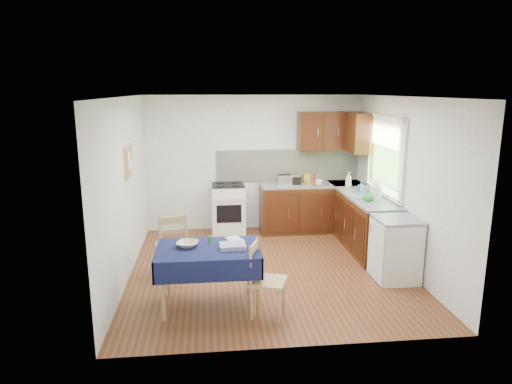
{
  "coord_description": "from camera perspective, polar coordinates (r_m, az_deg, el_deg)",
  "views": [
    {
      "loc": [
        -0.86,
        -6.27,
        2.6
      ],
      "look_at": [
        -0.17,
        0.13,
        1.14
      ],
      "focal_mm": 32.0,
      "sensor_mm": 36.0,
      "label": 1
    }
  ],
  "objects": [
    {
      "name": "worktop_corner",
      "position": [
        8.64,
        11.2,
        1.01
      ],
      "size": [
        0.6,
        0.6,
        0.04
      ],
      "primitive_type": "cube",
      "color": "slate",
      "rests_on": "base_cabinets"
    },
    {
      "name": "tea_towel",
      "position": [
        5.47,
        -2.96,
        -6.77
      ],
      "size": [
        0.31,
        0.25,
        0.05
      ],
      "primitive_type": "cube",
      "rotation": [
        0.0,
        0.0,
        0.02
      ],
      "color": "navy",
      "rests_on": "dining_table"
    },
    {
      "name": "plate_bowl",
      "position": [
        5.58,
        -8.56,
        -6.47
      ],
      "size": [
        0.31,
        0.31,
        0.06
      ],
      "primitive_type": "imported",
      "rotation": [
        0.0,
        0.0,
        -0.24
      ],
      "color": "beige",
      "rests_on": "dining_table"
    },
    {
      "name": "wall_back",
      "position": [
        8.52,
        -0.3,
        3.63
      ],
      "size": [
        4.0,
        0.02,
        2.5
      ],
      "primitive_type": "cube",
      "color": "silver",
      "rests_on": "ground"
    },
    {
      "name": "corkboard",
      "position": [
        6.74,
        -15.61,
        3.72
      ],
      "size": [
        0.04,
        0.62,
        0.47
      ],
      "color": "#AF7B57",
      "rests_on": "wall_left"
    },
    {
      "name": "fridge",
      "position": [
        6.63,
        17.06,
        -6.86
      ],
      "size": [
        0.58,
        0.6,
        0.89
      ],
      "color": "white",
      "rests_on": "ground"
    },
    {
      "name": "wall_front",
      "position": [
        4.47,
        5.26,
        -4.93
      ],
      "size": [
        4.0,
        0.02,
        2.5
      ],
      "primitive_type": "cube",
      "color": "silver",
      "rests_on": "ground"
    },
    {
      "name": "kettle",
      "position": [
        7.38,
        14.76,
        0.05
      ],
      "size": [
        0.18,
        0.18,
        0.3
      ],
      "color": "white",
      "rests_on": "worktop_right"
    },
    {
      "name": "wall_left",
      "position": [
        6.51,
        -16.1,
        0.26
      ],
      "size": [
        0.02,
        4.2,
        2.5
      ],
      "primitive_type": "cube",
      "color": "silver",
      "rests_on": "ground"
    },
    {
      "name": "cup",
      "position": [
        8.33,
        7.84,
        1.21
      ],
      "size": [
        0.15,
        0.15,
        0.1
      ],
      "primitive_type": "imported",
      "rotation": [
        0.0,
        0.0,
        -0.16
      ],
      "color": "white",
      "rests_on": "worktop_back"
    },
    {
      "name": "ceiling",
      "position": [
        6.33,
        1.68,
        11.82
      ],
      "size": [
        4.0,
        4.2,
        0.02
      ],
      "primitive_type": "cube",
      "color": "white",
      "rests_on": "wall_back"
    },
    {
      "name": "yellow_packet",
      "position": [
        8.53,
        6.35,
        1.74
      ],
      "size": [
        0.15,
        0.12,
        0.17
      ],
      "primitive_type": "cube",
      "rotation": [
        0.0,
        0.0,
        0.35
      ],
      "color": "gold",
      "rests_on": "worktop_back"
    },
    {
      "name": "spice_jar",
      "position": [
        5.66,
        -5.8,
        -5.95
      ],
      "size": [
        0.05,
        0.05,
        0.09
      ],
      "primitive_type": "cylinder",
      "color": "#25892A",
      "rests_on": "dining_table"
    },
    {
      "name": "soap_bottle_b",
      "position": [
        7.86,
        13.0,
        0.63
      ],
      "size": [
        0.11,
        0.11,
        0.19
      ],
      "primitive_type": "imported",
      "rotation": [
        0.0,
        0.0,
        1.83
      ],
      "color": "#1F6AB8",
      "rests_on": "worktop_right"
    },
    {
      "name": "worktop_right",
      "position": [
        7.58,
        13.76,
        -0.76
      ],
      "size": [
        0.6,
        1.7,
        0.04
      ],
      "primitive_type": "cube",
      "color": "slate",
      "rests_on": "base_cabinets"
    },
    {
      "name": "splashback",
      "position": [
        8.61,
        4.03,
        3.35
      ],
      "size": [
        2.7,
        0.02,
        0.6
      ],
      "primitive_type": "cube",
      "color": "beige",
      "rests_on": "wall_back"
    },
    {
      "name": "dish_rack",
      "position": [
        7.56,
        13.43,
        -0.43
      ],
      "size": [
        0.41,
        0.31,
        0.19
      ],
      "rotation": [
        0.0,
        0.0,
        0.19
      ],
      "color": "#99999E",
      "rests_on": "worktop_right"
    },
    {
      "name": "worktop_back",
      "position": [
        8.47,
        7.0,
        0.93
      ],
      "size": [
        1.9,
        0.6,
        0.04
      ],
      "primitive_type": "cube",
      "color": "slate",
      "rests_on": "base_cabinets"
    },
    {
      "name": "dining_table",
      "position": [
        5.55,
        -5.99,
        -8.01
      ],
      "size": [
        1.24,
        0.84,
        0.75
      ],
      "rotation": [
        0.0,
        0.0,
        0.13
      ],
      "color": "#100D37",
      "rests_on": "ground"
    },
    {
      "name": "chair_far",
      "position": [
        6.45,
        -10.36,
        -6.41
      ],
      "size": [
        0.5,
        0.5,
        0.96
      ],
      "rotation": [
        0.0,
        0.0,
        3.34
      ],
      "color": "#AF7B57",
      "rests_on": "ground"
    },
    {
      "name": "wall_right",
      "position": [
        7.02,
        18.0,
        1.02
      ],
      "size": [
        0.02,
        4.2,
        2.5
      ],
      "primitive_type": "cube",
      "color": "silver",
      "rests_on": "ground"
    },
    {
      "name": "sandwich_press",
      "position": [
        8.4,
        4.49,
        1.61
      ],
      "size": [
        0.3,
        0.26,
        0.17
      ],
      "rotation": [
        0.0,
        0.0,
        -0.2
      ],
      "color": "black",
      "rests_on": "worktop_back"
    },
    {
      "name": "toaster",
      "position": [
        8.31,
        3.59,
        1.55
      ],
      "size": [
        0.26,
        0.16,
        0.2
      ],
      "rotation": [
        0.0,
        0.0,
        0.34
      ],
      "color": "silver",
      "rests_on": "worktop_back"
    },
    {
      "name": "window",
      "position": [
        7.58,
        15.88,
        5.06
      ],
      "size": [
        0.04,
        1.48,
        1.26
      ],
      "color": "#2C5021",
      "rests_on": "wall_right"
    },
    {
      "name": "upper_cabinets",
      "position": [
        8.45,
        10.35,
        7.44
      ],
      "size": [
        1.2,
        0.85,
        0.7
      ],
      "color": "black",
      "rests_on": "wall_back"
    },
    {
      "name": "book",
      "position": [
        5.72,
        -3.44,
        -6.09
      ],
      "size": [
        0.25,
        0.28,
        0.02
      ],
      "primitive_type": "imported",
      "rotation": [
        0.0,
        0.0,
        0.44
      ],
      "color": "white",
      "rests_on": "dining_table"
    },
    {
      "name": "sauce_bottle",
      "position": [
        8.33,
        7.34,
        1.65
      ],
      "size": [
        0.05,
        0.05,
        0.23
      ],
      "primitive_type": "cylinder",
      "color": "red",
      "rests_on": "worktop_back"
    },
    {
      "name": "floor",
      "position": [
        6.84,
        1.55,
        -9.6
      ],
      "size": [
        4.2,
        4.2,
        0.0
      ],
      "primitive_type": "plane",
      "color": "#542D16",
      "rests_on": "ground"
    },
    {
      "name": "stove",
      "position": [
        8.36,
        -3.49,
        -2.13
      ],
      "size": [
        0.6,
        0.61,
        0.92
      ],
      "color": "white",
      "rests_on": "ground"
    },
    {
      "name": "chair_near",
      "position": [
        5.38,
        1.06,
        -10.59
      ],
      "size": [
        0.5,
        0.5,
        0.89
      ],
      "rotation": [
        0.0,
        0.0,
        1.23
      ],
      "color": "#AF7B57",
      "rests_on": "ground"
    },
    {
      "name": "soap_bottle_a",
      "position": [
        8.16,
        11.49,
        1.49
      ],
      "size": [
        0.16,
        0.16,
        0.29
      ],
      "primitive_type": "imported",
      "rotation": [
        0.0,
        0.0,
        0.74
      ],
      "color": "white",
      "rests_on": "worktop_right"
    },
    {
      "name": "base_cabinets",
      "position": [
        8.14,
        9.88,
        -2.91
      ],
      "size": [
        1.9,
        2.3,
        0.86
      ],
      "color": "black",
      "rests_on": "ground"
    },
    {
      "name": "soap_bottle_c",
      "position": [
        7.28,
        13.83,
        -0.39
      ],
      "size": [
        0.16,
        0.16,
        0.19
      ],
      "primitive_type": "imported",
      "rotation": [
        0.0,
        0.0,
        3.23
      ],
      "color": "green",
      "rests_on": "worktop_right"
    }
  ]
}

